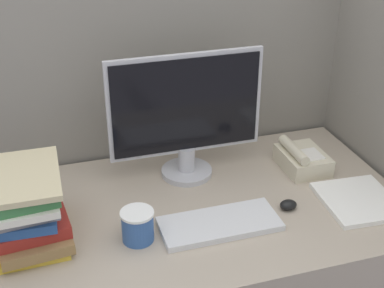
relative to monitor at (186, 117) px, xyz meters
The scene contains 8 objects.
cubicle_panel_rear 0.28m from the monitor, 104.15° to the left, with size 1.85×0.04×1.71m.
monitor is the anchor object (origin of this frame).
keyboard 0.40m from the monitor, 88.53° to the right, with size 0.37×0.16×0.02m.
mouse 0.45m from the monitor, 50.80° to the right, with size 0.06×0.04×0.03m.
coffee_cup 0.44m from the monitor, 127.48° to the right, with size 0.10×0.10×0.10m.
book_stack 0.61m from the monitor, 158.13° to the right, with size 0.26×0.31×0.23m.
desk_telephone 0.47m from the monitor, 11.66° to the right, with size 0.15×0.19×0.10m.
paper_pile 0.64m from the monitor, 35.06° to the right, with size 0.25×0.27×0.02m.
Camera 1 is at (-0.41, -0.99, 1.77)m, focal length 50.00 mm.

